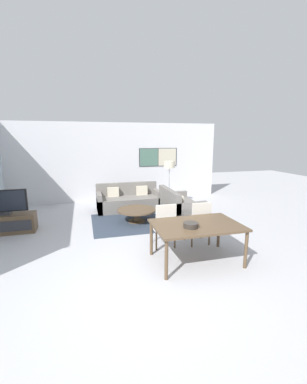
{
  "coord_description": "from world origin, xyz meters",
  "views": [
    {
      "loc": [
        -0.96,
        -3.42,
        2.25
      ],
      "look_at": [
        0.67,
        2.55,
        0.95
      ],
      "focal_mm": 24.0,
      "sensor_mm": 36.0,
      "label": 1
    }
  ],
  "objects_px": {
    "sofa_main": "(128,201)",
    "dining_chair_left": "(164,223)",
    "sofa_side": "(178,208)",
    "fruit_bowl": "(191,225)",
    "floor_lamp": "(169,168)",
    "dining_table": "(197,227)",
    "television": "(1,203)",
    "dining_chair_centre": "(199,221)",
    "coffee_table": "(137,212)",
    "tv_console": "(4,224)"
  },
  "relations": [
    {
      "from": "tv_console",
      "to": "dining_chair_centre",
      "type": "height_order",
      "value": "dining_chair_centre"
    },
    {
      "from": "television",
      "to": "sofa_side",
      "type": "distance_m",
      "value": 4.56
    },
    {
      "from": "coffee_table",
      "to": "floor_lamp",
      "type": "xyz_separation_m",
      "value": [
        1.36,
        1.28,
        1.03
      ]
    },
    {
      "from": "tv_console",
      "to": "dining_chair_centre",
      "type": "xyz_separation_m",
      "value": [
        4.24,
        -1.84,
        0.29
      ]
    },
    {
      "from": "fruit_bowl",
      "to": "floor_lamp",
      "type": "bearing_deg",
      "value": 76.6
    },
    {
      "from": "coffee_table",
      "to": "fruit_bowl",
      "type": "relative_size",
      "value": 3.94
    },
    {
      "from": "coffee_table",
      "to": "dining_table",
      "type": "xyz_separation_m",
      "value": [
        0.6,
        -2.55,
        0.39
      ]
    },
    {
      "from": "dining_chair_centre",
      "to": "floor_lamp",
      "type": "distance_m",
      "value": 3.24
    },
    {
      "from": "dining_table",
      "to": "dining_chair_centre",
      "type": "relative_size",
      "value": 1.67
    },
    {
      "from": "dining_chair_centre",
      "to": "fruit_bowl",
      "type": "height_order",
      "value": "dining_chair_centre"
    },
    {
      "from": "tv_console",
      "to": "sofa_main",
      "type": "relative_size",
      "value": 0.72
    },
    {
      "from": "sofa_side",
      "to": "tv_console",
      "type": "bearing_deg",
      "value": 91.78
    },
    {
      "from": "tv_console",
      "to": "fruit_bowl",
      "type": "relative_size",
      "value": 5.4
    },
    {
      "from": "television",
      "to": "coffee_table",
      "type": "height_order",
      "value": "television"
    },
    {
      "from": "tv_console",
      "to": "sofa_side",
      "type": "xyz_separation_m",
      "value": [
        4.53,
        0.14,
        0.04
      ]
    },
    {
      "from": "sofa_main",
      "to": "coffee_table",
      "type": "xyz_separation_m",
      "value": [
        0.0,
        -1.32,
        -0.01
      ]
    },
    {
      "from": "sofa_side",
      "to": "fruit_bowl",
      "type": "height_order",
      "value": "sofa_side"
    },
    {
      "from": "dining_chair_centre",
      "to": "fruit_bowl",
      "type": "xyz_separation_m",
      "value": [
        -0.56,
        -0.85,
        0.25
      ]
    },
    {
      "from": "tv_console",
      "to": "sofa_main",
      "type": "xyz_separation_m",
      "value": [
        3.26,
        1.33,
        0.05
      ]
    },
    {
      "from": "floor_lamp",
      "to": "sofa_main",
      "type": "bearing_deg",
      "value": 178.14
    },
    {
      "from": "television",
      "to": "sofa_main",
      "type": "bearing_deg",
      "value": 22.15
    },
    {
      "from": "tv_console",
      "to": "floor_lamp",
      "type": "height_order",
      "value": "floor_lamp"
    },
    {
      "from": "dining_table",
      "to": "dining_chair_centre",
      "type": "distance_m",
      "value": 0.81
    },
    {
      "from": "tv_console",
      "to": "sofa_main",
      "type": "bearing_deg",
      "value": 22.17
    },
    {
      "from": "dining_chair_centre",
      "to": "coffee_table",
      "type": "bearing_deg",
      "value": 117.86
    },
    {
      "from": "sofa_main",
      "to": "coffee_table",
      "type": "distance_m",
      "value": 1.32
    },
    {
      "from": "fruit_bowl",
      "to": "floor_lamp",
      "type": "xyz_separation_m",
      "value": [
        0.95,
        3.97,
        0.52
      ]
    },
    {
      "from": "floor_lamp",
      "to": "dining_chair_centre",
      "type": "bearing_deg",
      "value": -97.04
    },
    {
      "from": "dining_chair_left",
      "to": "sofa_side",
      "type": "bearing_deg",
      "value": 61.44
    },
    {
      "from": "television",
      "to": "sofa_side",
      "type": "relative_size",
      "value": 0.74
    },
    {
      "from": "dining_chair_centre",
      "to": "tv_console",
      "type": "bearing_deg",
      "value": 156.52
    },
    {
      "from": "dining_chair_centre",
      "to": "sofa_main",
      "type": "bearing_deg",
      "value": 107.13
    },
    {
      "from": "television",
      "to": "coffee_table",
      "type": "bearing_deg",
      "value": 0.11
    },
    {
      "from": "coffee_table",
      "to": "dining_chair_left",
      "type": "relative_size",
      "value": 1.1
    },
    {
      "from": "coffee_table",
      "to": "floor_lamp",
      "type": "height_order",
      "value": "floor_lamp"
    },
    {
      "from": "sofa_main",
      "to": "sofa_side",
      "type": "relative_size",
      "value": 1.28
    },
    {
      "from": "sofa_main",
      "to": "dining_table",
      "type": "height_order",
      "value": "sofa_main"
    },
    {
      "from": "sofa_main",
      "to": "sofa_side",
      "type": "height_order",
      "value": "same"
    },
    {
      "from": "floor_lamp",
      "to": "dining_table",
      "type": "bearing_deg",
      "value": -101.31
    },
    {
      "from": "dining_table",
      "to": "fruit_bowl",
      "type": "xyz_separation_m",
      "value": [
        -0.18,
        -0.14,
        0.12
      ]
    },
    {
      "from": "television",
      "to": "floor_lamp",
      "type": "xyz_separation_m",
      "value": [
        4.62,
        1.28,
        0.54
      ]
    },
    {
      "from": "coffee_table",
      "to": "fruit_bowl",
      "type": "bearing_deg",
      "value": -81.2
    },
    {
      "from": "sofa_main",
      "to": "dining_chair_left",
      "type": "distance_m",
      "value": 3.13
    },
    {
      "from": "tv_console",
      "to": "fruit_bowl",
      "type": "height_order",
      "value": "fruit_bowl"
    },
    {
      "from": "tv_console",
      "to": "dining_chair_left",
      "type": "relative_size",
      "value": 1.51
    },
    {
      "from": "tv_console",
      "to": "dining_table",
      "type": "bearing_deg",
      "value": -33.42
    },
    {
      "from": "tv_console",
      "to": "sofa_main",
      "type": "distance_m",
      "value": 3.52
    },
    {
      "from": "dining_chair_left",
      "to": "dining_chair_centre",
      "type": "relative_size",
      "value": 1.0
    },
    {
      "from": "dining_chair_left",
      "to": "fruit_bowl",
      "type": "height_order",
      "value": "dining_chair_left"
    },
    {
      "from": "sofa_side",
      "to": "dining_table",
      "type": "height_order",
      "value": "sofa_side"
    }
  ]
}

